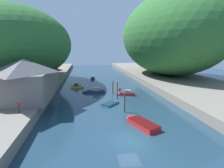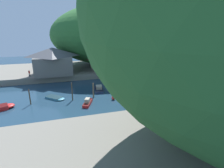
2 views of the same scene
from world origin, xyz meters
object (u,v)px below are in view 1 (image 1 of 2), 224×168
boat_mid_channel (126,94)px  boat_open_rowboat (94,91)px  boathouse_shed (43,74)px  boat_far_right_bank (111,103)px  boat_small_dinghy (140,122)px  boat_moored_right (78,86)px  channel_buoy_near (120,89)px  person_on_quay (19,106)px  boat_white_cruiser (93,78)px  waterfront_building (25,79)px

boat_mid_channel → boat_open_rowboat: 8.01m
boathouse_shed → boat_far_right_bank: (15.48, -14.33, -4.04)m
boathouse_shed → boat_small_dinghy: bearing=-53.2°
boat_moored_right → boat_open_rowboat: boat_open_rowboat is taller
channel_buoy_near → boat_far_right_bank: bearing=-109.1°
boat_moored_right → boat_mid_channel: 14.96m
boat_far_right_bank → person_on_quay: size_ratio=2.50×
boat_open_rowboat → boat_mid_channel: bearing=-108.9°
boathouse_shed → boat_white_cruiser: boathouse_shed is taller
boathouse_shed → boat_open_rowboat: 14.01m
boathouse_shed → channel_buoy_near: (19.30, -3.27, -3.81)m
waterfront_building → boat_open_rowboat: waterfront_building is taller
boat_small_dinghy → boat_moored_right: bearing=88.6°
boathouse_shed → channel_buoy_near: bearing=-9.6°
waterfront_building → boat_far_right_bank: (15.10, 0.37, -5.16)m
boat_moored_right → boat_white_cruiser: 14.32m
waterfront_building → person_on_quay: bearing=-82.3°
boat_small_dinghy → boat_open_rowboat: 20.12m
boathouse_shed → boat_far_right_bank: 21.48m
boat_small_dinghy → boat_white_cruiser: size_ratio=1.60×
boat_far_right_bank → boat_small_dinghy: bearing=-31.4°
boat_moored_right → boat_white_cruiser: (4.71, 13.52, -0.02)m
boathouse_shed → person_on_quay: boathouse_shed is taller
boat_mid_channel → person_on_quay: bearing=147.7°
waterfront_building → boat_mid_channel: 20.95m
waterfront_building → boathouse_shed: (-0.37, 14.70, -1.12)m
waterfront_building → boat_small_dinghy: waterfront_building is taller
boat_far_right_bank → boat_mid_channel: boat_mid_channel is taller
boathouse_shed → boat_moored_right: bearing=10.4°
waterfront_building → boat_far_right_bank: 15.96m
boathouse_shed → boat_mid_channel: bearing=-23.1°
boat_moored_right → boat_open_rowboat: (3.99, -6.35, 0.03)m
boat_far_right_bank → boat_small_dinghy: boat_small_dinghy is taller
boat_small_dinghy → waterfront_building: bearing=130.3°
channel_buoy_near → person_on_quay: size_ratio=0.65×
boat_white_cruiser → channel_buoy_near: channel_buoy_near is taller
boat_far_right_bank → channel_buoy_near: channel_buoy_near is taller
boathouse_shed → channel_buoy_near: 19.94m
waterfront_building → channel_buoy_near: (18.93, 11.43, -4.93)m
boat_white_cruiser → boat_mid_channel: bearing=-67.0°
waterfront_building → boat_mid_channel: (19.36, 6.29, -4.98)m
boat_mid_channel → boat_open_rowboat: (-7.14, 3.64, 0.00)m
boat_mid_channel → boat_white_cruiser: bearing=38.8°
boat_mid_channel → boat_white_cruiser: (-6.42, 23.51, -0.04)m
boat_far_right_bank → person_on_quay: 15.91m
waterfront_building → boat_far_right_bank: bearing=1.4°
boat_far_right_bank → boat_open_rowboat: bearing=150.7°
boat_moored_right → boat_white_cruiser: bearing=170.6°
boat_open_rowboat → boat_white_cruiser: bearing=6.1°
waterfront_building → boat_white_cruiser: waterfront_building is taller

